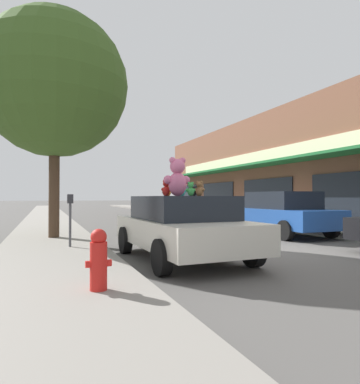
% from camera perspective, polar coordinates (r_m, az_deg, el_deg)
% --- Properties ---
extents(ground_plane, '(260.00, 260.00, 0.00)m').
position_cam_1_polar(ground_plane, '(8.94, 15.35, -9.57)').
color(ground_plane, '#514F4C').
extents(sidewalk_near, '(2.46, 90.00, 0.16)m').
position_cam_1_polar(sidewalk_near, '(7.18, -20.23, -11.07)').
color(sidewalk_near, gray).
rests_on(sidewalk_near, ground_plane).
extents(storefront_row, '(13.60, 29.27, 6.26)m').
position_cam_1_polar(storefront_row, '(24.05, 26.00, 3.45)').
color(storefront_row, brown).
rests_on(storefront_row, ground_plane).
extents(plush_art_car, '(2.17, 4.19, 1.38)m').
position_cam_1_polar(plush_art_car, '(7.49, 0.38, -5.60)').
color(plush_art_car, beige).
rests_on(plush_art_car, ground_plane).
extents(teddy_bear_giant, '(0.62, 0.39, 0.85)m').
position_cam_1_polar(teddy_bear_giant, '(7.50, -0.44, 2.45)').
color(teddy_bear_giant, pink).
rests_on(teddy_bear_giant, plush_art_car).
extents(teddy_bear_brown, '(0.22, 0.23, 0.33)m').
position_cam_1_polar(teddy_bear_brown, '(7.50, 3.25, 0.54)').
color(teddy_bear_brown, olive).
rests_on(teddy_bear_brown, plush_art_car).
extents(teddy_bear_teal, '(0.23, 0.15, 0.31)m').
position_cam_1_polar(teddy_bear_teal, '(8.57, 0.37, 0.28)').
color(teddy_bear_teal, teal).
rests_on(teddy_bear_teal, plush_art_car).
extents(teddy_bear_red, '(0.23, 0.26, 0.37)m').
position_cam_1_polar(teddy_bear_red, '(7.66, -2.34, 0.62)').
color(teddy_bear_red, red).
rests_on(teddy_bear_red, plush_art_car).
extents(teddy_bear_green, '(0.21, 0.13, 0.28)m').
position_cam_1_polar(teddy_bear_green, '(6.81, 1.79, 0.48)').
color(teddy_bear_green, green).
rests_on(teddy_bear_green, plush_art_car).
extents(teddy_bear_black, '(0.17, 0.13, 0.22)m').
position_cam_1_polar(teddy_bear_black, '(7.58, 2.33, 0.12)').
color(teddy_bear_black, black).
rests_on(teddy_bear_black, plush_art_car).
extents(teddy_bear_orange, '(0.28, 0.21, 0.38)m').
position_cam_1_polar(teddy_bear_orange, '(8.44, -2.08, 0.53)').
color(teddy_bear_orange, orange).
rests_on(teddy_bear_orange, plush_art_car).
extents(teddy_bear_white, '(0.17, 0.14, 0.23)m').
position_cam_1_polar(teddy_bear_white, '(8.27, -2.52, 0.05)').
color(teddy_bear_white, white).
rests_on(teddy_bear_white, plush_art_car).
extents(parked_car_far_center, '(2.05, 4.22, 1.55)m').
position_cam_1_polar(parked_car_far_center, '(12.73, 16.70, -3.32)').
color(parked_car_far_center, '#1E4793').
rests_on(parked_car_far_center, ground_plane).
extents(street_tree, '(4.36, 4.36, 6.78)m').
position_cam_1_polar(street_tree, '(11.42, -20.16, 16.43)').
color(street_tree, '#473323').
rests_on(street_tree, sidewalk_near).
extents(fire_hydrant, '(0.33, 0.22, 0.79)m').
position_cam_1_polar(fire_hydrant, '(4.62, -13.42, -10.87)').
color(fire_hydrant, red).
rests_on(fire_hydrant, sidewalk_near).
extents(parking_meter, '(0.14, 0.10, 1.27)m').
position_cam_1_polar(parking_meter, '(8.71, -17.84, -3.39)').
color(parking_meter, '#4C4C51').
rests_on(parking_meter, sidewalk_near).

